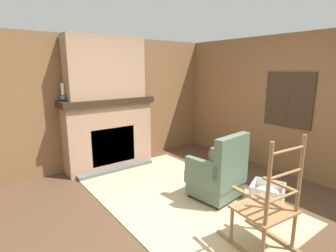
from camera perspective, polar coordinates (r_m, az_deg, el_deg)
name	(u,v)px	position (r m, az deg, el deg)	size (l,w,h in m)	color
ground_plane	(182,215)	(3.49, 3.07, -18.77)	(14.00, 14.00, 0.00)	#4C3523
wood_panel_wall_left	(102,102)	(5.04, -14.17, 4.99)	(0.06, 5.22, 2.37)	brown
wood_panel_wall_back	(289,106)	(4.88, 24.87, 4.01)	(5.22, 0.09, 2.37)	brown
fireplace_hearth	(109,133)	(4.92, -12.72, -1.60)	(0.62, 1.67, 1.29)	#9E7A60
chimney_breast	(105,68)	(4.79, -13.47, 12.24)	(0.36, 1.38, 1.06)	#9E7A60
area_rug	(179,196)	(3.90, 2.33, -15.06)	(3.20, 1.95, 0.01)	tan
armchair	(218,175)	(3.78, 10.92, -10.40)	(0.69, 0.72, 0.96)	#516651
rocking_chair	(267,212)	(2.89, 20.73, -17.14)	(0.85, 0.58, 1.22)	olive
firewood_stack	(222,157)	(5.19, 11.62, -6.66)	(0.43, 0.35, 0.26)	brown
laundry_basket	(267,195)	(3.86, 20.76, -13.86)	(0.53, 0.52, 0.30)	white
oil_lamp_vase	(63,95)	(4.60, -21.88, 6.34)	(0.09, 0.09, 0.29)	#47708E
storage_case	(138,92)	(5.15, -6.48, 7.38)	(0.16, 0.22, 0.15)	gray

